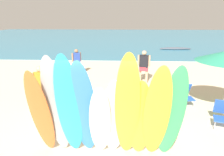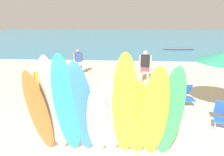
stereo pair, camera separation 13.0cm
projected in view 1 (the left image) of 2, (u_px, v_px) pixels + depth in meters
ground at (118, 54)px, 18.88m from camera, size 60.00×60.00×0.00m
ocean_water at (120, 37)px, 35.05m from camera, size 60.00×40.00×0.02m
surfboard_rack at (108, 127)px, 5.32m from camera, size 3.30×0.07×0.68m
surfboard_orange_0 at (41, 115)px, 4.63m from camera, size 0.48×0.86×2.29m
surfboard_grey_1 at (56, 109)px, 4.62m from camera, size 0.52×0.81×2.58m
surfboard_teal_2 at (70, 109)px, 4.51m from camera, size 0.60×0.97×2.65m
surfboard_blue_3 at (84, 112)px, 4.54m from camera, size 0.59×0.96×2.51m
surfboard_white_4 at (100, 123)px, 4.63m from camera, size 0.55×0.82×1.96m
surfboard_white_5 at (114, 119)px, 4.67m from camera, size 0.60×0.76×2.08m
surfboard_yellow_6 at (127, 110)px, 4.42m from camera, size 0.56×0.97×2.68m
surfboard_yellow_7 at (140, 120)px, 4.62m from camera, size 0.58×0.70×2.07m
surfboard_yellow_8 at (156, 116)px, 4.42m from camera, size 0.58×0.94×2.45m
surfboard_green_9 at (172, 115)px, 4.53m from camera, size 0.63×0.74×2.39m
beachgoer_photographing at (41, 84)px, 7.44m from camera, size 0.50×0.41×1.61m
beachgoer_by_water at (77, 60)px, 11.90m from camera, size 0.48×0.38×1.50m
beachgoer_midbeach at (144, 65)px, 10.36m from camera, size 0.62×0.30×1.67m
beach_chair_red at (185, 94)px, 7.94m from camera, size 0.56×0.77×0.80m
beach_chair_blue at (223, 113)px, 6.34m from camera, size 0.69×0.80×0.82m
distant_boat at (175, 49)px, 21.27m from camera, size 3.22×0.52×0.26m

